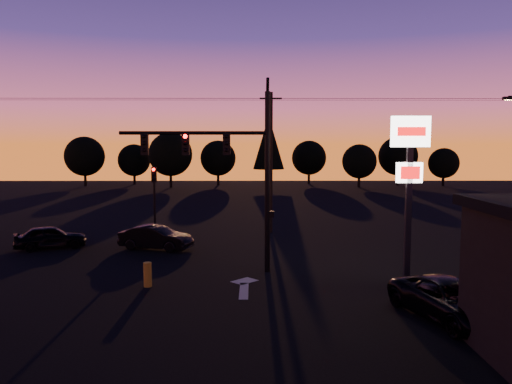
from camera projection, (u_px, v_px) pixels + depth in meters
ground at (230, 299)px, 18.46m from camera, size 120.00×120.00×0.00m
lane_arrow at (244, 286)px, 20.12m from camera, size 1.20×3.10×0.01m
traffic_signal_mast at (231, 162)px, 21.96m from camera, size 6.79×0.52×8.58m
secondary_signal at (154, 192)px, 29.58m from camera, size 0.30×0.31×4.35m
pylon_sign at (410, 165)px, 19.52m from camera, size 1.50×0.28×6.80m
utility_pole_1 at (271, 162)px, 31.97m from camera, size 1.40×0.26×9.00m
power_wires at (271, 99)px, 31.58m from camera, size 36.00×1.22×0.07m
bollard at (148, 275)px, 20.00m from camera, size 0.33×0.33×0.99m
tree_0 at (85, 156)px, 67.68m from camera, size 5.36×5.36×6.74m
tree_1 at (134, 160)px, 70.77m from camera, size 4.54×4.54×5.71m
tree_2 at (170, 154)px, 65.75m from camera, size 5.77×5.78×7.26m
tree_3 at (218, 158)px, 69.83m from camera, size 4.95×4.95×6.22m
tree_4 at (269, 143)px, 66.68m from camera, size 4.18×4.18×9.50m
tree_5 at (309, 158)px, 71.91m from camera, size 4.95×4.95×6.22m
tree_6 at (359, 161)px, 66.01m from camera, size 4.54×4.54×5.71m
tree_7 at (398, 156)px, 68.98m from camera, size 5.36×5.36×6.74m
tree_8 at (444, 163)px, 68.11m from camera, size 4.12×4.12×5.19m
car_left at (51, 237)px, 27.33m from camera, size 4.03×2.81×1.27m
car_mid at (156, 237)px, 27.11m from camera, size 4.20×2.47×1.31m
suv_parked at (452, 300)px, 16.20m from camera, size 3.47×5.13×1.30m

